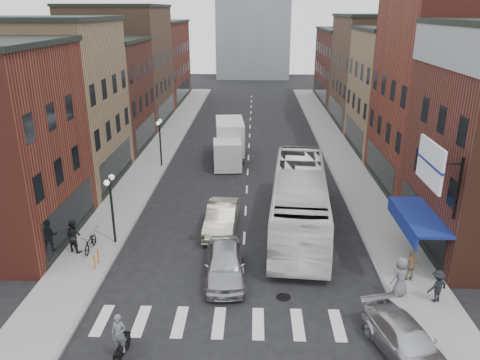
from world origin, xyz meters
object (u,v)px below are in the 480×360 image
at_px(curb_car, 406,342).
at_px(transit_bus, 299,200).
at_px(streetlamp_near, 111,197).
at_px(ped_right_b, 411,266).
at_px(box_truck, 229,142).
at_px(ped_right_c, 401,276).
at_px(billboard_sign, 432,165).
at_px(ped_left_solo, 73,236).
at_px(sedan_left_far, 222,218).
at_px(streetlamp_far, 160,134).
at_px(ped_right_a, 437,286).
at_px(bike_rack, 96,259).
at_px(sedan_left_near, 225,263).
at_px(motorcycle_rider, 120,340).
at_px(parked_bicycle, 91,242).

bearing_deg(curb_car, transit_bus, 89.83).
bearing_deg(streetlamp_near, ped_right_b, -12.67).
xyz_separation_m(box_truck, ped_right_c, (9.10, -20.91, -0.57)).
bearing_deg(ped_right_b, billboard_sign, -175.83).
distance_m(box_truck, ped_left_solo, 18.87).
xyz_separation_m(box_truck, sedan_left_far, (0.31, -14.11, -0.85)).
relative_size(billboard_sign, transit_bus, 0.28).
relative_size(streetlamp_far, ped_right_c, 2.14).
height_order(box_truck, ped_right_a, box_truck).
bearing_deg(ped_left_solo, streetlamp_near, -126.18).
height_order(streetlamp_near, ped_right_a, streetlamp_near).
relative_size(box_truck, curb_car, 1.70).
bearing_deg(bike_rack, sedan_left_near, -5.95).
relative_size(transit_bus, ped_left_solo, 7.07).
distance_m(billboard_sign, streetlamp_far, 23.92).
bearing_deg(billboard_sign, ped_right_a, -79.11).
xyz_separation_m(bike_rack, box_truck, (5.90, 18.81, 1.13)).
height_order(streetlamp_near, motorcycle_rider, streetlamp_near).
xyz_separation_m(sedan_left_far, ped_right_a, (10.32, -7.28, 0.10)).
height_order(streetlamp_near, sedan_left_near, streetlamp_near).
bearing_deg(streetlamp_far, sedan_left_far, -63.42).
distance_m(box_truck, transit_bus, 14.45).
bearing_deg(bike_rack, ped_left_solo, 137.71).
bearing_deg(sedan_left_near, streetlamp_near, 148.32).
xyz_separation_m(sedan_left_far, curb_car, (7.90, -10.83, -0.15)).
bearing_deg(ped_right_b, sedan_left_far, -29.66).
distance_m(bike_rack, curb_car, 15.38).
height_order(motorcycle_rider, sedan_left_far, motorcycle_rider).
bearing_deg(billboard_sign, motorcycle_rider, -155.37).
relative_size(box_truck, ped_right_c, 4.16).
xyz_separation_m(motorcycle_rider, ped_right_b, (12.71, 5.95, -0.04)).
bearing_deg(transit_bus, bike_rack, -149.53).
xyz_separation_m(bike_rack, ped_right_a, (16.53, -2.58, 0.39)).
height_order(billboard_sign, curb_car, billboard_sign).
bearing_deg(ped_left_solo, sedan_left_near, -172.13).
bearing_deg(ped_right_a, transit_bus, -78.14).
distance_m(bike_rack, ped_right_c, 15.16).
bearing_deg(streetlamp_far, sedan_left_near, -69.43).
bearing_deg(box_truck, sedan_left_far, -94.14).
relative_size(motorcycle_rider, sedan_left_near, 0.43).
height_order(ped_left_solo, ped_right_b, ped_left_solo).
bearing_deg(parked_bicycle, curb_car, -28.99).
xyz_separation_m(curb_car, ped_right_b, (1.77, 5.31, 0.26)).
height_order(billboard_sign, ped_left_solo, billboard_sign).
xyz_separation_m(billboard_sign, motorcycle_rider, (-13.02, -5.97, -5.15)).
height_order(streetlamp_far, motorcycle_rider, streetlamp_far).
bearing_deg(sedan_left_far, transit_bus, 9.19).
bearing_deg(sedan_left_near, motorcycle_rider, -124.62).
distance_m(motorcycle_rider, ped_right_a, 14.01).
relative_size(billboard_sign, box_truck, 0.46).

